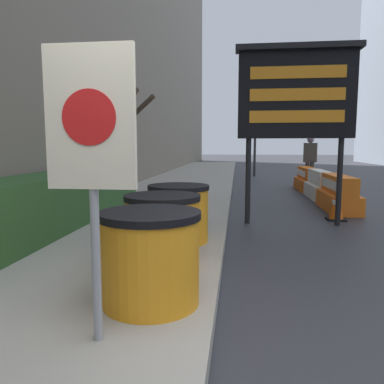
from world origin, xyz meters
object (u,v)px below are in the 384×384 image
at_px(barrel_drum_back, 179,213).
at_px(jersey_barrier_white, 319,186).
at_px(message_board, 296,95).
at_px(pedestrian_worker, 310,157).
at_px(jersey_barrier_orange_far, 307,180).
at_px(traffic_cone_near, 337,205).
at_px(warning_sign, 91,141).
at_px(jersey_barrier_orange_near, 338,195).
at_px(barrel_drum_foreground, 151,257).
at_px(traffic_light_near_curb, 256,110).
at_px(barrel_drum_middle, 163,230).

distance_m(barrel_drum_back, jersey_barrier_white, 6.63).
bearing_deg(message_board, pedestrian_worker, 77.15).
relative_size(message_board, jersey_barrier_orange_far, 1.84).
bearing_deg(traffic_cone_near, message_board, -151.81).
bearing_deg(traffic_cone_near, warning_sign, -118.50).
bearing_deg(jersey_barrier_orange_near, barrel_drum_foreground, -117.13).
bearing_deg(barrel_drum_foreground, jersey_barrier_orange_far, 72.93).
xyz_separation_m(traffic_cone_near, traffic_light_near_curb, (-1.14, 10.62, 2.83)).
height_order(jersey_barrier_orange_near, traffic_cone_near, jersey_barrier_orange_near).
xyz_separation_m(message_board, traffic_light_near_curb, (-0.21, 11.12, 0.74)).
height_order(barrel_drum_foreground, barrel_drum_middle, same).
bearing_deg(jersey_barrier_orange_near, barrel_drum_middle, -122.70).
height_order(barrel_drum_middle, message_board, message_board).
xyz_separation_m(barrel_drum_back, jersey_barrier_orange_far, (3.10, 7.75, -0.22)).
relative_size(barrel_drum_back, jersey_barrier_orange_near, 0.47).
height_order(jersey_barrier_white, traffic_cone_near, jersey_barrier_white).
bearing_deg(warning_sign, barrel_drum_middle, 86.12).
bearing_deg(traffic_light_near_curb, barrel_drum_middle, -96.52).
height_order(jersey_barrier_orange_near, jersey_barrier_white, jersey_barrier_orange_near).
relative_size(jersey_barrier_orange_far, pedestrian_worker, 0.97).
xyz_separation_m(jersey_barrier_orange_near, pedestrian_worker, (0.31, 5.22, 0.72)).
distance_m(barrel_drum_middle, warning_sign, 1.93).
distance_m(warning_sign, message_board, 5.27).
xyz_separation_m(message_board, jersey_barrier_orange_far, (1.27, 5.63, -2.06)).
distance_m(jersey_barrier_orange_far, pedestrian_worker, 1.52).
relative_size(barrel_drum_back, warning_sign, 0.43).
distance_m(warning_sign, traffic_cone_near, 6.16).
distance_m(warning_sign, jersey_barrier_orange_near, 7.37).
relative_size(message_board, jersey_barrier_white, 1.91).
relative_size(jersey_barrier_orange_far, traffic_light_near_curb, 0.41).
bearing_deg(message_board, warning_sign, -112.12).
distance_m(barrel_drum_back, traffic_light_near_curb, 13.58).
bearing_deg(jersey_barrier_orange_far, barrel_drum_foreground, -107.07).
relative_size(warning_sign, traffic_light_near_curb, 0.45).
bearing_deg(traffic_cone_near, barrel_drum_back, -136.46).
bearing_deg(warning_sign, traffic_light_near_curb, 83.75).
distance_m(barrel_drum_foreground, jersey_barrier_orange_near, 6.60).
bearing_deg(pedestrian_worker, barrel_drum_middle, 80.69).
bearing_deg(barrel_drum_middle, traffic_light_near_curb, 83.48).
relative_size(barrel_drum_foreground, warning_sign, 0.43).
relative_size(barrel_drum_foreground, jersey_barrier_white, 0.49).
relative_size(warning_sign, traffic_cone_near, 3.11).
xyz_separation_m(barrel_drum_foreground, traffic_light_near_curb, (1.53, 15.28, 2.57)).
height_order(jersey_barrier_white, jersey_barrier_orange_far, jersey_barrier_white).
height_order(barrel_drum_foreground, jersey_barrier_orange_far, barrel_drum_foreground).
distance_m(barrel_drum_middle, jersey_barrier_orange_far, 9.32).
height_order(jersey_barrier_orange_near, pedestrian_worker, pedestrian_worker).
xyz_separation_m(jersey_barrier_white, pedestrian_worker, (0.31, 3.19, 0.73)).
bearing_deg(message_board, barrel_drum_middle, -120.40).
bearing_deg(barrel_drum_middle, barrel_drum_foreground, -84.16).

